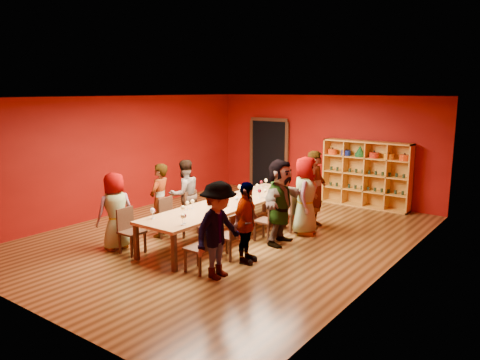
% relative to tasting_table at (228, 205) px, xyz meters
% --- Properties ---
extents(room_shell, '(7.10, 9.10, 3.04)m').
position_rel_tasting_table_xyz_m(room_shell, '(0.00, 0.00, 0.80)').
color(room_shell, '#4C2F14').
rests_on(room_shell, ground).
extents(tasting_table, '(1.10, 4.50, 0.75)m').
position_rel_tasting_table_xyz_m(tasting_table, '(0.00, 0.00, 0.00)').
color(tasting_table, tan).
rests_on(tasting_table, ground).
extents(doorway, '(1.40, 0.17, 2.30)m').
position_rel_tasting_table_xyz_m(doorway, '(-1.80, 4.43, 0.42)').
color(doorway, black).
rests_on(doorway, ground).
extents(shelving_unit, '(2.40, 0.40, 1.80)m').
position_rel_tasting_table_xyz_m(shelving_unit, '(1.40, 4.32, 0.28)').
color(shelving_unit, gold).
rests_on(shelving_unit, ground).
extents(chair_person_left_0, '(0.42, 0.42, 0.89)m').
position_rel_tasting_table_xyz_m(chair_person_left_0, '(-0.91, -1.98, -0.20)').
color(chair_person_left_0, '#321C10').
rests_on(chair_person_left_0, ground).
extents(person_left_0, '(0.59, 0.84, 1.56)m').
position_rel_tasting_table_xyz_m(person_left_0, '(-1.31, -1.98, 0.08)').
color(person_left_0, beige).
rests_on(person_left_0, ground).
extents(chair_person_left_1, '(0.42, 0.42, 0.89)m').
position_rel_tasting_table_xyz_m(chair_person_left_1, '(-0.91, -0.88, -0.20)').
color(chair_person_left_1, '#321C10').
rests_on(chair_person_left_1, ground).
extents(person_left_1, '(0.57, 0.68, 1.61)m').
position_rel_tasting_table_xyz_m(person_left_1, '(-1.18, -0.88, 0.10)').
color(person_left_1, silver).
rests_on(person_left_1, ground).
extents(chair_person_left_2, '(0.42, 0.42, 0.89)m').
position_rel_tasting_table_xyz_m(chair_person_left_2, '(-0.91, -0.08, -0.20)').
color(chair_person_left_2, '#321C10').
rests_on(chair_person_left_2, ground).
extents(person_left_2, '(0.63, 0.86, 1.59)m').
position_rel_tasting_table_xyz_m(person_left_2, '(-1.20, -0.08, 0.10)').
color(person_left_2, '#141C37').
rests_on(person_left_2, ground).
extents(chair_person_right_0, '(0.42, 0.42, 0.89)m').
position_rel_tasting_table_xyz_m(chair_person_right_0, '(0.91, -1.90, -0.20)').
color(chair_person_right_0, '#321C10').
rests_on(chair_person_right_0, ground).
extents(person_right_0, '(0.45, 1.08, 1.67)m').
position_rel_tasting_table_xyz_m(person_right_0, '(1.28, -1.90, 0.14)').
color(person_right_0, '#527CA9').
rests_on(person_right_0, ground).
extents(chair_person_right_1, '(0.42, 0.42, 0.89)m').
position_rel_tasting_table_xyz_m(chair_person_right_1, '(0.91, -1.05, -0.20)').
color(chair_person_right_1, '#321C10').
rests_on(chair_person_right_1, ground).
extents(person_right_1, '(0.58, 0.96, 1.52)m').
position_rel_tasting_table_xyz_m(person_right_1, '(1.24, -1.05, 0.06)').
color(person_right_1, '#608AC5').
rests_on(person_right_1, ground).
extents(chair_person_right_2, '(0.42, 0.42, 0.89)m').
position_rel_tasting_table_xyz_m(chair_person_right_2, '(0.91, 0.24, -0.20)').
color(chair_person_right_2, '#321C10').
rests_on(chair_person_right_2, ground).
extents(person_right_2, '(0.65, 1.69, 1.78)m').
position_rel_tasting_table_xyz_m(person_right_2, '(1.17, 0.24, 0.19)').
color(person_right_2, '#5272A9').
rests_on(person_right_2, ground).
extents(chair_person_right_3, '(0.42, 0.42, 0.89)m').
position_rel_tasting_table_xyz_m(chair_person_right_3, '(0.91, 1.15, -0.20)').
color(chair_person_right_3, '#321C10').
rests_on(chair_person_right_3, ground).
extents(person_right_3, '(0.71, 0.95, 1.73)m').
position_rel_tasting_table_xyz_m(person_right_3, '(1.26, 1.15, 0.16)').
color(person_right_3, '#6091C5').
rests_on(person_right_3, ground).
extents(chair_person_right_4, '(0.42, 0.42, 0.89)m').
position_rel_tasting_table_xyz_m(chair_person_right_4, '(0.91, 1.77, -0.20)').
color(chair_person_right_4, '#321C10').
rests_on(chair_person_right_4, ground).
extents(person_right_4, '(0.61, 0.74, 1.79)m').
position_rel_tasting_table_xyz_m(person_right_4, '(1.19, 1.77, 0.19)').
color(person_right_4, pink).
rests_on(person_right_4, ground).
extents(wine_glass_0, '(0.09, 0.09, 0.22)m').
position_rel_tasting_table_xyz_m(wine_glass_0, '(-0.31, 0.85, 0.21)').
color(wine_glass_0, white).
rests_on(wine_glass_0, tasting_table).
extents(wine_glass_1, '(0.08, 0.08, 0.19)m').
position_rel_tasting_table_xyz_m(wine_glass_1, '(-0.37, -1.82, 0.19)').
color(wine_glass_1, white).
rests_on(wine_glass_1, tasting_table).
extents(wine_glass_2, '(0.09, 0.09, 0.22)m').
position_rel_tasting_table_xyz_m(wine_glass_2, '(-0.31, 0.13, 0.21)').
color(wine_glass_2, white).
rests_on(wine_glass_2, tasting_table).
extents(wine_glass_3, '(0.08, 0.08, 0.21)m').
position_rel_tasting_table_xyz_m(wine_glass_3, '(0.37, -1.81, 0.20)').
color(wine_glass_3, white).
rests_on(wine_glass_3, tasting_table).
extents(wine_glass_4, '(0.08, 0.08, 0.20)m').
position_rel_tasting_table_xyz_m(wine_glass_4, '(0.37, -0.93, 0.20)').
color(wine_glass_4, white).
rests_on(wine_glass_4, tasting_table).
extents(wine_glass_5, '(0.08, 0.08, 0.19)m').
position_rel_tasting_table_xyz_m(wine_glass_5, '(0.29, 1.67, 0.19)').
color(wine_glass_5, white).
rests_on(wine_glass_5, tasting_table).
extents(wine_glass_6, '(0.09, 0.09, 0.22)m').
position_rel_tasting_table_xyz_m(wine_glass_6, '(-0.04, -0.54, 0.21)').
color(wine_glass_6, white).
rests_on(wine_glass_6, tasting_table).
extents(wine_glass_7, '(0.08, 0.08, 0.19)m').
position_rel_tasting_table_xyz_m(wine_glass_7, '(0.28, 1.88, 0.19)').
color(wine_glass_7, white).
rests_on(wine_glass_7, tasting_table).
extents(wine_glass_8, '(0.09, 0.09, 0.22)m').
position_rel_tasting_table_xyz_m(wine_glass_8, '(0.31, 0.75, 0.21)').
color(wine_glass_8, white).
rests_on(wine_glass_8, tasting_table).
extents(wine_glass_9, '(0.08, 0.08, 0.21)m').
position_rel_tasting_table_xyz_m(wine_glass_9, '(-0.28, 1.91, 0.20)').
color(wine_glass_9, white).
rests_on(wine_glass_9, tasting_table).
extents(wine_glass_10, '(0.09, 0.09, 0.22)m').
position_rel_tasting_table_xyz_m(wine_glass_10, '(0.35, -0.16, 0.21)').
color(wine_glass_10, white).
rests_on(wine_glass_10, tasting_table).
extents(wine_glass_11, '(0.08, 0.08, 0.20)m').
position_rel_tasting_table_xyz_m(wine_glass_11, '(0.17, 0.37, 0.20)').
color(wine_glass_11, white).
rests_on(wine_glass_11, tasting_table).
extents(wine_glass_12, '(0.08, 0.08, 0.21)m').
position_rel_tasting_table_xyz_m(wine_glass_12, '(-0.34, -0.12, 0.20)').
color(wine_glass_12, white).
rests_on(wine_glass_12, tasting_table).
extents(wine_glass_13, '(0.07, 0.07, 0.18)m').
position_rel_tasting_table_xyz_m(wine_glass_13, '(-0.30, -0.96, 0.18)').
color(wine_glass_13, white).
rests_on(wine_glass_13, tasting_table).
extents(wine_glass_14, '(0.07, 0.07, 0.18)m').
position_rel_tasting_table_xyz_m(wine_glass_14, '(0.33, -1.72, 0.18)').
color(wine_glass_14, white).
rests_on(wine_glass_14, tasting_table).
extents(wine_glass_15, '(0.08, 0.08, 0.19)m').
position_rel_tasting_table_xyz_m(wine_glass_15, '(-0.13, 1.31, 0.19)').
color(wine_glass_15, white).
rests_on(wine_glass_15, tasting_table).
extents(wine_glass_16, '(0.08, 0.08, 0.20)m').
position_rel_tasting_table_xyz_m(wine_glass_16, '(-0.05, -1.35, 0.20)').
color(wine_glass_16, white).
rests_on(wine_glass_16, tasting_table).
extents(wine_glass_17, '(0.08, 0.08, 0.20)m').
position_rel_tasting_table_xyz_m(wine_glass_17, '(-0.27, -0.84, 0.19)').
color(wine_glass_17, white).
rests_on(wine_glass_17, tasting_table).
extents(wine_glass_18, '(0.09, 0.09, 0.21)m').
position_rel_tasting_table_xyz_m(wine_glass_18, '(-0.36, -1.86, 0.21)').
color(wine_glass_18, white).
rests_on(wine_glass_18, tasting_table).
extents(wine_glass_19, '(0.08, 0.08, 0.20)m').
position_rel_tasting_table_xyz_m(wine_glass_19, '(0.33, -0.85, 0.19)').
color(wine_glass_19, white).
rests_on(wine_glass_19, tasting_table).
extents(wine_glass_20, '(0.08, 0.08, 0.20)m').
position_rel_tasting_table_xyz_m(wine_glass_20, '(-0.28, 1.00, 0.20)').
color(wine_glass_20, white).
rests_on(wine_glass_20, tasting_table).
extents(wine_glass_21, '(0.08, 0.08, 0.19)m').
position_rel_tasting_table_xyz_m(wine_glass_21, '(0.36, 0.89, 0.19)').
color(wine_glass_21, white).
rests_on(wine_glass_21, tasting_table).
extents(wine_glass_22, '(0.07, 0.07, 0.18)m').
position_rel_tasting_table_xyz_m(wine_glass_22, '(-0.32, 1.77, 0.18)').
color(wine_glass_22, white).
rests_on(wine_glass_22, tasting_table).
extents(spittoon_bowl, '(0.31, 0.31, 0.17)m').
position_rel_tasting_table_xyz_m(spittoon_bowl, '(0.06, -0.29, 0.12)').
color(spittoon_bowl, '#B5B8BC').
rests_on(spittoon_bowl, tasting_table).
extents(carafe_a, '(0.13, 0.13, 0.25)m').
position_rel_tasting_table_xyz_m(carafe_a, '(-0.16, 0.22, 0.16)').
color(carafe_a, white).
rests_on(carafe_a, tasting_table).
extents(carafe_b, '(0.12, 0.12, 0.24)m').
position_rel_tasting_table_xyz_m(carafe_b, '(0.10, -0.70, 0.16)').
color(carafe_b, white).
rests_on(carafe_b, tasting_table).
extents(wine_bottle, '(0.10, 0.10, 0.35)m').
position_rel_tasting_table_xyz_m(wine_bottle, '(0.09, 1.64, 0.18)').
color(wine_bottle, '#153C19').
rests_on(wine_bottle, tasting_table).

